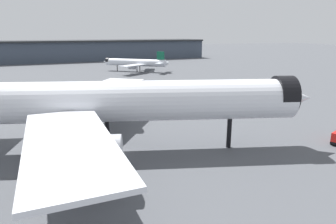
% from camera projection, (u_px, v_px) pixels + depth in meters
% --- Properties ---
extents(ground, '(900.00, 900.00, 0.00)m').
position_uv_depth(ground, '(115.00, 152.00, 50.31)').
color(ground, '#4C4F54').
extents(airliner_near_gate, '(65.68, 58.62, 19.50)m').
position_uv_depth(airliner_near_gate, '(119.00, 102.00, 48.76)').
color(airliner_near_gate, silver).
rests_on(airliner_near_gate, ground).
extents(airliner_far_taxiway, '(32.99, 29.28, 10.68)m').
position_uv_depth(airliner_far_taxiway, '(136.00, 63.00, 154.17)').
color(airliner_far_taxiway, silver).
rests_on(airliner_far_taxiway, ground).
extents(terminal_building, '(259.56, 50.51, 27.96)m').
position_uv_depth(terminal_building, '(26.00, 51.00, 203.37)').
color(terminal_building, '#3D4756').
rests_on(terminal_building, ground).
extents(baggage_tug_wing, '(3.18, 3.56, 1.85)m').
position_uv_depth(baggage_tug_wing, '(53.00, 103.00, 81.49)').
color(baggage_tug_wing, black).
rests_on(baggage_tug_wing, ground).
extents(baggage_cart_trailing, '(2.27, 2.64, 1.82)m').
position_uv_depth(baggage_cart_trailing, '(38.00, 107.00, 77.04)').
color(baggage_cart_trailing, black).
rests_on(baggage_cart_trailing, ground).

